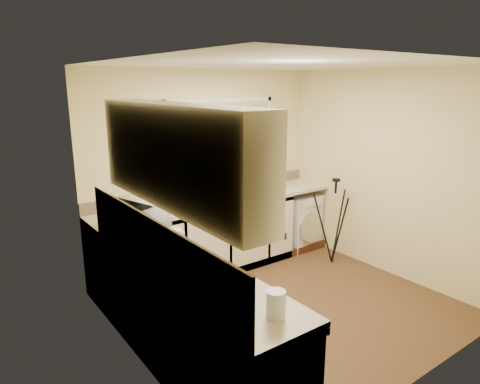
# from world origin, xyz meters

# --- Properties ---
(floor) EXTENTS (3.20, 3.20, 0.00)m
(floor) POSITION_xyz_m (0.00, 0.00, 0.00)
(floor) COLOR brown
(floor) RESTS_ON ground
(ceiling) EXTENTS (3.20, 3.20, 0.00)m
(ceiling) POSITION_xyz_m (0.00, 0.00, 2.45)
(ceiling) COLOR white
(ceiling) RESTS_ON ground
(wall_back) EXTENTS (3.20, 0.00, 3.20)m
(wall_back) POSITION_xyz_m (0.00, 1.50, 1.23)
(wall_back) COLOR beige
(wall_back) RESTS_ON ground
(wall_front) EXTENTS (3.20, 0.00, 3.20)m
(wall_front) POSITION_xyz_m (0.00, -1.50, 1.23)
(wall_front) COLOR beige
(wall_front) RESTS_ON ground
(wall_left) EXTENTS (0.00, 3.00, 3.00)m
(wall_left) POSITION_xyz_m (-1.60, 0.00, 1.23)
(wall_left) COLOR beige
(wall_left) RESTS_ON ground
(wall_right) EXTENTS (0.00, 3.00, 3.00)m
(wall_right) POSITION_xyz_m (1.60, 0.00, 1.23)
(wall_right) COLOR beige
(wall_right) RESTS_ON ground
(base_cabinet_back) EXTENTS (2.55, 0.60, 0.86)m
(base_cabinet_back) POSITION_xyz_m (-0.33, 1.20, 0.43)
(base_cabinet_back) COLOR silver
(base_cabinet_back) RESTS_ON floor
(base_cabinet_left) EXTENTS (0.54, 2.40, 0.86)m
(base_cabinet_left) POSITION_xyz_m (-1.30, -0.30, 0.43)
(base_cabinet_left) COLOR silver
(base_cabinet_left) RESTS_ON floor
(worktop_back) EXTENTS (3.20, 0.60, 0.04)m
(worktop_back) POSITION_xyz_m (0.00, 1.20, 0.88)
(worktop_back) COLOR beige
(worktop_back) RESTS_ON base_cabinet_back
(worktop_left) EXTENTS (0.60, 2.40, 0.04)m
(worktop_left) POSITION_xyz_m (-1.30, -0.30, 0.88)
(worktop_left) COLOR beige
(worktop_left) RESTS_ON base_cabinet_left
(upper_cabinet) EXTENTS (0.28, 1.90, 0.70)m
(upper_cabinet) POSITION_xyz_m (-1.44, -0.45, 1.80)
(upper_cabinet) COLOR silver
(upper_cabinet) RESTS_ON wall_left
(splashback_left) EXTENTS (0.02, 2.40, 0.45)m
(splashback_left) POSITION_xyz_m (-1.59, -0.30, 1.12)
(splashback_left) COLOR beige
(splashback_left) RESTS_ON wall_left
(splashback_back) EXTENTS (3.20, 0.02, 0.14)m
(splashback_back) POSITION_xyz_m (0.00, 1.49, 0.97)
(splashback_back) COLOR beige
(splashback_back) RESTS_ON wall_back
(window_glass) EXTENTS (1.50, 0.02, 1.00)m
(window_glass) POSITION_xyz_m (0.20, 1.49, 1.55)
(window_glass) COLOR black
(window_glass) RESTS_ON wall_back
(window_blind) EXTENTS (1.50, 0.02, 0.25)m
(window_blind) POSITION_xyz_m (0.20, 1.46, 1.92)
(window_blind) COLOR tan
(window_blind) RESTS_ON wall_back
(windowsill) EXTENTS (1.60, 0.14, 0.03)m
(windowsill) POSITION_xyz_m (0.20, 1.43, 1.04)
(windowsill) COLOR white
(windowsill) RESTS_ON wall_back
(sink) EXTENTS (0.82, 0.46, 0.03)m
(sink) POSITION_xyz_m (0.20, 1.20, 0.91)
(sink) COLOR tan
(sink) RESTS_ON worktop_back
(faucet) EXTENTS (0.03, 0.03, 0.24)m
(faucet) POSITION_xyz_m (0.20, 1.38, 1.02)
(faucet) COLOR silver
(faucet) RESTS_ON worktop_back
(washing_machine) EXTENTS (0.59, 0.57, 0.76)m
(washing_machine) POSITION_xyz_m (1.29, 1.18, 0.38)
(washing_machine) COLOR silver
(washing_machine) RESTS_ON floor
(laptop) EXTENTS (0.39, 0.38, 0.24)m
(laptop) POSITION_xyz_m (-0.56, 1.23, 0.96)
(laptop) COLOR #93949A
(laptop) RESTS_ON worktop_back
(kettle) EXTENTS (0.14, 0.14, 0.18)m
(kettle) POSITION_xyz_m (-1.23, 0.04, 0.99)
(kettle) COLOR white
(kettle) RESTS_ON worktop_left
(dish_rack) EXTENTS (0.49, 0.43, 0.06)m
(dish_rack) POSITION_xyz_m (0.82, 1.24, 0.93)
(dish_rack) COLOR beige
(dish_rack) RESTS_ON worktop_back
(tripod) EXTENTS (0.67, 0.67, 1.12)m
(tripod) POSITION_xyz_m (1.27, 0.48, 0.56)
(tripod) COLOR black
(tripod) RESTS_ON floor
(glass_jug) EXTENTS (0.12, 0.12, 0.17)m
(glass_jug) POSITION_xyz_m (-1.24, -1.27, 0.99)
(glass_jug) COLOR silver
(glass_jug) RESTS_ON worktop_left
(steel_jar) EXTENTS (0.09, 0.09, 0.12)m
(steel_jar) POSITION_xyz_m (-1.32, -0.40, 0.96)
(steel_jar) COLOR silver
(steel_jar) RESTS_ON worktop_left
(microwave) EXTENTS (0.53, 0.65, 0.31)m
(microwave) POSITION_xyz_m (-1.31, 0.64, 1.06)
(microwave) COLOR white
(microwave) RESTS_ON worktop_left
(plant_a) EXTENTS (0.15, 0.13, 0.25)m
(plant_a) POSITION_xyz_m (-0.41, 1.41, 1.17)
(plant_a) COLOR #999999
(plant_a) RESTS_ON windowsill
(plant_b) EXTENTS (0.12, 0.10, 0.22)m
(plant_b) POSITION_xyz_m (-0.01, 1.42, 1.16)
(plant_b) COLOR #999999
(plant_b) RESTS_ON windowsill
(plant_c) EXTENTS (0.19, 0.19, 0.27)m
(plant_c) POSITION_xyz_m (0.17, 1.39, 1.18)
(plant_c) COLOR #999999
(plant_c) RESTS_ON windowsill
(plant_d) EXTENTS (0.26, 0.24, 0.24)m
(plant_d) POSITION_xyz_m (0.48, 1.39, 1.17)
(plant_d) COLOR #999999
(plant_d) RESTS_ON windowsill
(soap_bottle_green) EXTENTS (0.12, 0.12, 0.27)m
(soap_bottle_green) POSITION_xyz_m (0.83, 1.43, 1.18)
(soap_bottle_green) COLOR green
(soap_bottle_green) RESTS_ON windowsill
(soap_bottle_clear) EXTENTS (0.12, 0.12, 0.21)m
(soap_bottle_clear) POSITION_xyz_m (0.88, 1.41, 1.15)
(soap_bottle_clear) COLOR #999999
(soap_bottle_clear) RESTS_ON windowsill
(cup_back) EXTENTS (0.14, 0.14, 0.09)m
(cup_back) POSITION_xyz_m (1.07, 1.28, 0.95)
(cup_back) COLOR beige
(cup_back) RESTS_ON worktop_back
(cup_left) EXTENTS (0.12, 0.12, 0.09)m
(cup_left) POSITION_xyz_m (-1.27, -0.60, 0.94)
(cup_left) COLOR beige
(cup_left) RESTS_ON worktop_left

